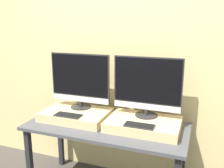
% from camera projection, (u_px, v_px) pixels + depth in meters
% --- Properties ---
extents(wall_back, '(8.00, 0.04, 2.60)m').
position_uv_depth(wall_back, '(121.00, 60.00, 2.63)').
color(wall_back, '#DBC684').
rests_on(wall_back, ground_plane).
extents(workbench, '(1.53, 0.69, 0.73)m').
position_uv_depth(workbench, '(107.00, 133.00, 2.41)').
color(workbench, '#47474C').
rests_on(workbench, ground_plane).
extents(wooden_riser_left, '(0.66, 0.45, 0.09)m').
position_uv_depth(wooden_riser_left, '(76.00, 115.00, 2.53)').
color(wooden_riser_left, '#D6B77F').
rests_on(wooden_riser_left, workbench).
extents(monitor_left, '(0.64, 0.21, 0.57)m').
position_uv_depth(monitor_left, '(80.00, 80.00, 2.55)').
color(monitor_left, '#282828').
rests_on(monitor_left, wooden_riser_left).
extents(keyboard_left, '(0.26, 0.12, 0.01)m').
position_uv_depth(keyboard_left, '(68.00, 115.00, 2.38)').
color(keyboard_left, '#2D2D2D').
rests_on(keyboard_left, wooden_riser_left).
extents(wooden_riser_right, '(0.66, 0.45, 0.09)m').
position_uv_depth(wooden_riser_right, '(143.00, 124.00, 2.29)').
color(wooden_riser_right, '#D6B77F').
rests_on(wooden_riser_right, workbench).
extents(monitor_right, '(0.64, 0.21, 0.57)m').
position_uv_depth(monitor_right, '(147.00, 86.00, 2.31)').
color(monitor_right, '#282828').
rests_on(monitor_right, wooden_riser_right).
extents(keyboard_right, '(0.26, 0.12, 0.01)m').
position_uv_depth(keyboard_right, '(139.00, 125.00, 2.14)').
color(keyboard_right, '#2D2D2D').
rests_on(keyboard_right, wooden_riser_right).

